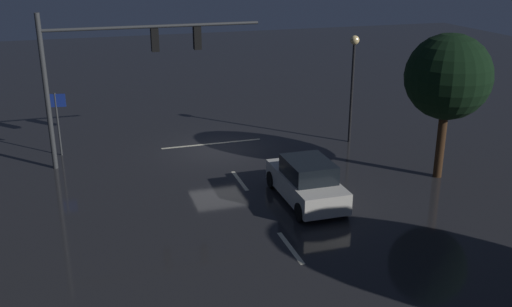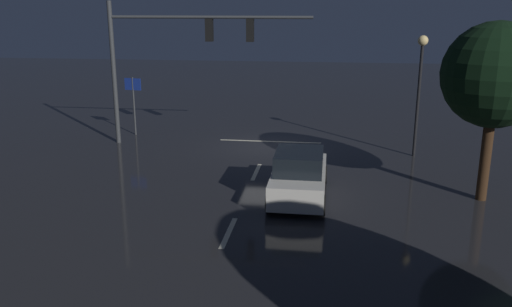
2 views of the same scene
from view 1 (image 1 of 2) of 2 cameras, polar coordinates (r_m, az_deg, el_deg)
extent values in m
plane|color=#232326|center=(27.79, -3.87, 0.30)|extent=(80.00, 80.00, 0.00)
cylinder|color=#383A3D|center=(26.07, -19.91, 5.54)|extent=(0.22, 0.22, 6.70)
cylinder|color=#383A3D|center=(25.80, -10.01, 12.21)|extent=(9.34, 0.14, 0.14)
cube|color=black|center=(25.88, -9.93, 10.96)|extent=(0.32, 0.36, 1.00)
sphere|color=black|center=(26.02, -10.03, 11.71)|extent=(0.20, 0.20, 0.20)
sphere|color=black|center=(26.07, -9.99, 11.02)|extent=(0.20, 0.20, 0.20)
sphere|color=#19F24C|center=(26.11, -9.95, 10.32)|extent=(0.20, 0.20, 0.20)
cube|color=black|center=(26.19, -5.81, 11.25)|extent=(0.32, 0.36, 1.00)
sphere|color=black|center=(26.33, -5.92, 11.99)|extent=(0.20, 0.20, 0.20)
sphere|color=black|center=(26.37, -5.90, 11.30)|extent=(0.20, 0.20, 0.20)
sphere|color=#19F24C|center=(26.42, -5.87, 10.61)|extent=(0.20, 0.20, 0.20)
cube|color=beige|center=(24.16, -1.61, -2.69)|extent=(0.16, 2.20, 0.01)
cube|color=beige|center=(19.02, 3.41, -9.24)|extent=(0.16, 2.20, 0.01)
cube|color=beige|center=(28.76, -4.37, 0.97)|extent=(5.00, 0.16, 0.01)
cube|color=silver|center=(22.17, 4.93, -3.15)|extent=(1.82, 4.31, 0.80)
cube|color=black|center=(21.72, 5.18, -1.54)|extent=(1.61, 2.11, 0.68)
cylinder|color=black|center=(23.39, 1.54, -2.57)|extent=(0.22, 0.68, 0.68)
cylinder|color=black|center=(23.94, 5.35, -2.12)|extent=(0.22, 0.68, 0.68)
cylinder|color=black|center=(20.64, 4.39, -5.77)|extent=(0.22, 0.68, 0.68)
cylinder|color=black|center=(21.27, 8.63, -5.15)|extent=(0.22, 0.68, 0.68)
sphere|color=#F9EFC6|center=(23.78, 1.58, -1.34)|extent=(0.20, 0.20, 0.20)
sphere|color=#F9EFC6|center=(24.21, 4.50, -1.01)|extent=(0.20, 0.20, 0.20)
cylinder|color=black|center=(28.71, 9.39, 5.78)|extent=(0.14, 0.14, 4.87)
sphere|color=#F9D88C|center=(28.21, 9.69, 10.95)|extent=(0.44, 0.44, 0.44)
cylinder|color=#383A3D|center=(28.16, -18.89, 2.71)|extent=(0.09, 0.09, 2.98)
cube|color=navy|center=(27.87, -19.15, 4.95)|extent=(0.90, 0.21, 0.60)
cylinder|color=#382314|center=(25.28, 17.72, 0.99)|extent=(0.36, 0.36, 3.00)
sphere|color=black|center=(24.58, 18.39, 7.19)|extent=(3.48, 3.48, 3.48)
camera|label=2|loc=(9.31, 60.52, -7.70)|focal=37.31mm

